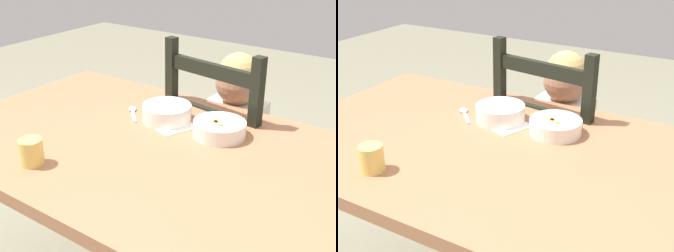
% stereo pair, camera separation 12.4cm
% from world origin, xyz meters
% --- Properties ---
extents(dining_table, '(1.43, 0.85, 0.75)m').
position_xyz_m(dining_table, '(0.00, 0.00, 0.65)').
color(dining_table, '#A46C49').
rests_on(dining_table, ground).
extents(dining_chair, '(0.48, 0.48, 0.99)m').
position_xyz_m(dining_chair, '(0.01, 0.47, 0.46)').
color(dining_chair, black).
rests_on(dining_chair, ground).
extents(child_figure, '(0.32, 0.31, 0.94)m').
position_xyz_m(child_figure, '(0.02, 0.47, 0.62)').
color(child_figure, white).
rests_on(child_figure, ground).
extents(bowl_of_peas, '(0.17, 0.17, 0.06)m').
position_xyz_m(bowl_of_peas, '(-0.08, 0.18, 0.79)').
color(bowl_of_peas, white).
rests_on(bowl_of_peas, dining_table).
extents(bowl_of_carrots, '(0.17, 0.17, 0.05)m').
position_xyz_m(bowl_of_carrots, '(0.12, 0.18, 0.78)').
color(bowl_of_carrots, white).
rests_on(bowl_of_carrots, dining_table).
extents(spoon, '(0.11, 0.11, 0.01)m').
position_xyz_m(spoon, '(-0.23, 0.17, 0.76)').
color(spoon, silver).
rests_on(spoon, dining_table).
extents(drinking_cup, '(0.07, 0.07, 0.08)m').
position_xyz_m(drinking_cup, '(-0.21, -0.29, 0.79)').
color(drinking_cup, '#E9CA5F').
rests_on(drinking_cup, dining_table).
extents(paper_napkin, '(0.18, 0.17, 0.00)m').
position_xyz_m(paper_napkin, '(-0.05, 0.16, 0.76)').
color(paper_napkin, white).
rests_on(paper_napkin, dining_table).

